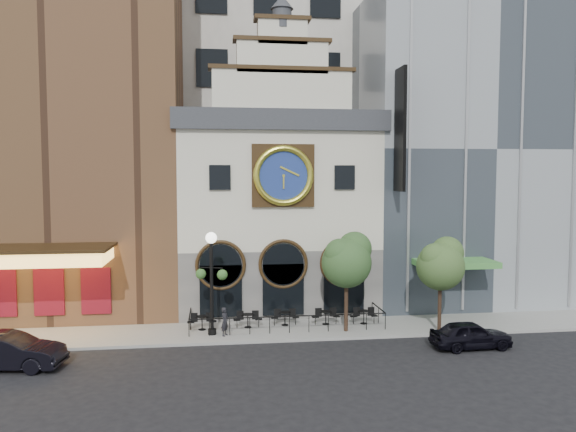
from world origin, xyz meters
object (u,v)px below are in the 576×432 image
(bistro_0, at_px, (202,321))
(pedestrian, at_px, (225,322))
(car_left, at_px, (8,351))
(bistro_3, at_px, (326,316))
(bistro_1, at_px, (248,319))
(car_right, at_px, (471,335))
(lamppost, at_px, (211,271))
(tree_right, at_px, (441,262))
(bistro_2, at_px, (285,317))
(tree_left, at_px, (347,259))
(bistro_4, at_px, (364,316))

(bistro_0, height_order, pedestrian, pedestrian)
(bistro_0, height_order, car_left, car_left)
(bistro_3, bearing_deg, bistro_1, -178.78)
(car_right, xyz_separation_m, lamppost, (-12.74, 3.60, 2.84))
(car_right, height_order, tree_right, tree_right)
(pedestrian, bearing_deg, bistro_1, -14.34)
(bistro_1, xyz_separation_m, bistro_2, (2.10, 0.20, 0.00))
(car_right, height_order, pedestrian, pedestrian)
(bistro_2, bearing_deg, tree_right, -15.80)
(bistro_3, height_order, tree_left, tree_left)
(bistro_4, height_order, car_left, car_left)
(bistro_1, height_order, pedestrian, pedestrian)
(bistro_0, xyz_separation_m, bistro_3, (6.92, 0.22, 0.00))
(car_right, bearing_deg, bistro_3, 50.77)
(pedestrian, height_order, tree_right, tree_right)
(bistro_3, bearing_deg, car_right, -36.92)
(bistro_4, relative_size, tree_right, 0.31)
(bistro_1, distance_m, tree_left, 6.47)
(bistro_0, distance_m, bistro_3, 6.92)
(bistro_3, relative_size, tree_right, 0.31)
(tree_left, height_order, tree_right, tree_left)
(bistro_4, distance_m, car_right, 6.24)
(bistro_4, xyz_separation_m, car_right, (4.20, -4.62, 0.07))
(bistro_0, height_order, bistro_3, same)
(tree_left, bearing_deg, bistro_4, 44.45)
(car_left, xyz_separation_m, tree_left, (16.18, 3.53, 3.29))
(car_left, relative_size, lamppost, 0.89)
(bistro_1, distance_m, car_right, 11.75)
(lamppost, relative_size, tree_right, 1.06)
(car_left, relative_size, pedestrian, 3.22)
(car_right, bearing_deg, bistro_2, 58.31)
(pedestrian, height_order, lamppost, lamppost)
(bistro_0, xyz_separation_m, car_left, (-8.39, -4.73, 0.18))
(bistro_4, height_order, tree_right, tree_right)
(bistro_0, relative_size, bistro_4, 1.00)
(bistro_3, bearing_deg, pedestrian, -165.33)
(tree_left, bearing_deg, bistro_2, 154.28)
(car_right, bearing_deg, bistro_0, 68.75)
(bistro_2, distance_m, tree_right, 9.08)
(bistro_4, bearing_deg, bistro_3, 175.75)
(pedestrian, relative_size, tree_right, 0.29)
(bistro_3, bearing_deg, bistro_4, -4.25)
(bistro_1, relative_size, lamppost, 0.29)
(bistro_1, height_order, lamppost, lamppost)
(bistro_2, bearing_deg, bistro_4, -3.39)
(car_right, distance_m, car_left, 21.67)
(bistro_2, height_order, bistro_3, same)
(car_left, bearing_deg, bistro_1, -58.18)
(car_right, relative_size, pedestrian, 2.66)
(bistro_3, bearing_deg, bistro_0, -178.15)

